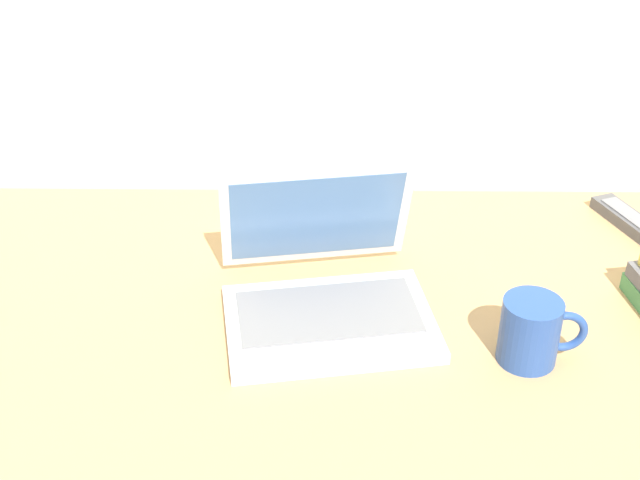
% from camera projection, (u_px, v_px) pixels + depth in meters
% --- Properties ---
extents(desk, '(1.60, 0.76, 0.03)m').
position_uv_depth(desk, '(310.00, 313.00, 1.34)').
color(desk, tan).
rests_on(desk, ground).
extents(laptop, '(0.35, 0.34, 0.21)m').
position_uv_depth(laptop, '(325.00, 285.00, 1.30)').
color(laptop, silver).
rests_on(laptop, desk).
extents(coffee_mug, '(0.12, 0.08, 0.10)m').
position_uv_depth(coffee_mug, '(532.00, 331.00, 1.19)').
color(coffee_mug, '#26478C').
rests_on(coffee_mug, desk).
extents(remote_control_near, '(0.10, 0.17, 0.02)m').
position_uv_depth(remote_control_near, '(628.00, 219.00, 1.54)').
color(remote_control_near, '#4C4C51').
rests_on(remote_control_near, desk).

